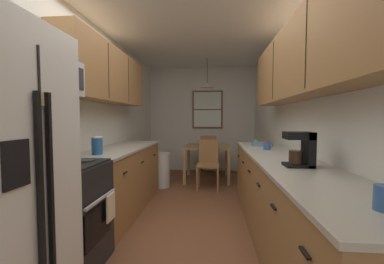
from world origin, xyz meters
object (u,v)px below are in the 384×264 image
(coffee_maker, at_px, (302,148))
(fruit_bowl, at_px, (260,143))
(storage_canister, at_px, (97,145))
(stove_range, at_px, (62,216))
(microwave_over_range, at_px, (45,75))
(table_serving_bowl, at_px, (212,145))
(dining_chair_near, at_px, (208,162))
(mug_spare, at_px, (267,146))
(dining_chair_far, at_px, (209,152))
(dining_table, at_px, (207,151))
(trash_bin, at_px, (161,170))

(coffee_maker, relative_size, fruit_bowl, 1.14)
(storage_canister, bearing_deg, coffee_maker, -13.96)
(stove_range, xyz_separation_m, microwave_over_range, (-0.11, 0.00, 1.18))
(fruit_bowl, height_order, table_serving_bowl, fruit_bowl)
(stove_range, bearing_deg, dining_chair_near, 64.93)
(storage_canister, xyz_separation_m, mug_spare, (1.97, 0.59, -0.05))
(mug_spare, bearing_deg, table_serving_bowl, 111.19)
(table_serving_bowl, bearing_deg, mug_spare, -68.81)
(dining_chair_far, height_order, mug_spare, mug_spare)
(stove_range, bearing_deg, mug_spare, 32.28)
(dining_chair_near, height_order, fruit_bowl, fruit_bowl)
(dining_chair_near, bearing_deg, stove_range, -115.07)
(stove_range, height_order, dining_chair_far, stove_range)
(coffee_maker, bearing_deg, dining_chair_near, 108.97)
(stove_range, relative_size, table_serving_bowl, 6.18)
(microwave_over_range, xyz_separation_m, storage_canister, (0.11, 0.65, -0.65))
(dining_chair_far, relative_size, mug_spare, 7.28)
(dining_table, relative_size, storage_canister, 4.56)
(storage_canister, bearing_deg, dining_table, 65.45)
(microwave_over_range, relative_size, storage_canister, 2.78)
(coffee_maker, distance_m, table_serving_bowl, 3.06)
(trash_bin, height_order, mug_spare, mug_spare)
(microwave_over_range, xyz_separation_m, coffee_maker, (2.12, 0.15, -0.60))
(trash_bin, xyz_separation_m, fruit_bowl, (1.67, -0.89, 0.61))
(coffee_maker, bearing_deg, mug_spare, 92.26)
(stove_range, relative_size, storage_canister, 5.46)
(coffee_maker, bearing_deg, microwave_over_range, -175.90)
(storage_canister, bearing_deg, stove_range, -89.51)
(dining_table, distance_m, coffee_maker, 3.17)
(microwave_over_range, bearing_deg, dining_chair_near, 62.86)
(dining_table, distance_m, trash_bin, 1.08)
(dining_table, distance_m, dining_chair_far, 0.65)
(table_serving_bowl, bearing_deg, dining_table, 140.83)
(stove_range, bearing_deg, fruit_bowl, 40.67)
(stove_range, distance_m, dining_chair_far, 3.99)
(dining_chair_near, xyz_separation_m, coffee_maker, (0.82, -2.38, 0.55))
(stove_range, height_order, dining_chair_near, stove_range)
(microwave_over_range, bearing_deg, table_serving_bowl, 66.33)
(trash_bin, bearing_deg, dining_chair_far, 54.80)
(dining_chair_near, xyz_separation_m, dining_chair_far, (-0.02, 1.28, 0.00))
(trash_bin, bearing_deg, stove_range, -96.53)
(microwave_over_range, height_order, storage_canister, microwave_over_range)
(storage_canister, relative_size, coffee_maker, 0.70)
(mug_spare, bearing_deg, trash_bin, 141.39)
(microwave_over_range, bearing_deg, dining_table, 68.35)
(dining_table, bearing_deg, trash_bin, -144.75)
(dining_table, bearing_deg, storage_canister, -114.55)
(dining_chair_near, relative_size, table_serving_bowl, 5.06)
(microwave_over_range, xyz_separation_m, dining_chair_near, (1.30, 2.54, -1.15))
(stove_range, distance_m, fruit_bowl, 2.63)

